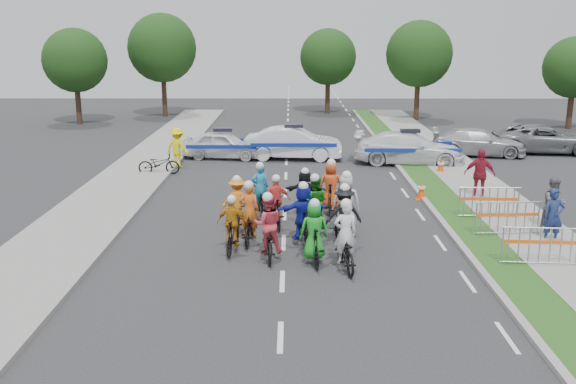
{
  "coord_description": "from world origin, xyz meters",
  "views": [
    {
      "loc": [
        0.2,
        -14.91,
        6.03
      ],
      "look_at": [
        0.12,
        4.76,
        1.1
      ],
      "focal_mm": 40.0,
      "sensor_mm": 36.0,
      "label": 1
    }
  ],
  "objects_px": {
    "rider_3": "(233,230)",
    "rider_4": "(344,222)",
    "police_car_1": "(294,143)",
    "spectator_0": "(553,216)",
    "rider_0": "(345,246)",
    "tree_3": "(162,48)",
    "rider_11": "(305,197)",
    "marshal_hiviz": "(178,148)",
    "rider_1": "(314,238)",
    "spectator_2": "(479,174)",
    "rider_10": "(238,208)",
    "police_car_0": "(223,145)",
    "rider_8": "(314,211)",
    "tree_0": "(75,61)",
    "rider_9": "(276,207)",
    "civilian_sedan": "(478,142)",
    "rider_5": "(303,218)",
    "barrier_2": "(489,204)",
    "cone_0": "(421,190)",
    "rider_7": "(346,210)",
    "police_car_2": "(409,148)",
    "cone_1": "(441,166)",
    "rider_12": "(260,197)",
    "rider_2": "(268,234)",
    "rider_6": "(249,222)",
    "rider_13": "(331,192)",
    "tree_1": "(419,54)",
    "parked_bike": "(159,164)",
    "tree_4": "(328,57)",
    "barrier_1": "(507,220)",
    "civilian_suv": "(545,139)",
    "barrier_0": "(540,248)",
    "spectator_1": "(554,205)"
  },
  "relations": [
    {
      "from": "police_car_1",
      "to": "spectator_0",
      "type": "distance_m",
      "value": 14.8
    },
    {
      "from": "rider_10",
      "to": "police_car_0",
      "type": "bearing_deg",
      "value": -84.92
    },
    {
      "from": "rider_12",
      "to": "tree_4",
      "type": "relative_size",
      "value": 0.3
    },
    {
      "from": "civilian_sedan",
      "to": "parked_bike",
      "type": "distance_m",
      "value": 15.73
    },
    {
      "from": "rider_11",
      "to": "tree_1",
      "type": "bearing_deg",
      "value": -98.43
    },
    {
      "from": "rider_0",
      "to": "spectator_1",
      "type": "xyz_separation_m",
      "value": [
        6.69,
        3.25,
        0.23
      ]
    },
    {
      "from": "rider_7",
      "to": "barrier_1",
      "type": "xyz_separation_m",
      "value": [
        4.82,
        -0.31,
        -0.21
      ]
    },
    {
      "from": "rider_9",
      "to": "rider_0",
      "type": "bearing_deg",
      "value": 108.17
    },
    {
      "from": "civilian_sedan",
      "to": "rider_5",
      "type": "bearing_deg",
      "value": 156.53
    },
    {
      "from": "rider_1",
      "to": "spectator_0",
      "type": "relative_size",
      "value": 1.12
    },
    {
      "from": "rider_9",
      "to": "civilian_suv",
      "type": "bearing_deg",
      "value": -144.95
    },
    {
      "from": "rider_11",
      "to": "rider_13",
      "type": "distance_m",
      "value": 1.15
    },
    {
      "from": "rider_12",
      "to": "police_car_1",
      "type": "bearing_deg",
      "value": -107.24
    },
    {
      "from": "rider_8",
      "to": "rider_13",
      "type": "distance_m",
      "value": 2.29
    },
    {
      "from": "rider_11",
      "to": "marshal_hiviz",
      "type": "distance_m",
      "value": 10.14
    },
    {
      "from": "rider_10",
      "to": "spectator_2",
      "type": "xyz_separation_m",
      "value": [
        8.6,
        3.66,
        0.27
      ]
    },
    {
      "from": "rider_13",
      "to": "marshal_hiviz",
      "type": "relative_size",
      "value": 1.06
    },
    {
      "from": "rider_9",
      "to": "cone_1",
      "type": "height_order",
      "value": "rider_9"
    },
    {
      "from": "rider_0",
      "to": "police_car_1",
      "type": "relative_size",
      "value": 0.42
    },
    {
      "from": "rider_0",
      "to": "tree_0",
      "type": "distance_m",
      "value": 31.5
    },
    {
      "from": "cone_1",
      "to": "tree_3",
      "type": "relative_size",
      "value": 0.1
    },
    {
      "from": "cone_0",
      "to": "rider_7",
      "type": "bearing_deg",
      "value": -126.9
    },
    {
      "from": "rider_1",
      "to": "parked_bike",
      "type": "bearing_deg",
      "value": -66.11
    },
    {
      "from": "barrier_0",
      "to": "spectator_0",
      "type": "bearing_deg",
      "value": 60.81
    },
    {
      "from": "barrier_1",
      "to": "tree_1",
      "type": "xyz_separation_m",
      "value": [
        2.3,
        26.47,
        3.98
      ]
    },
    {
      "from": "civilian_sedan",
      "to": "barrier_2",
      "type": "height_order",
      "value": "civilian_sedan"
    },
    {
      "from": "rider_8",
      "to": "spectator_2",
      "type": "height_order",
      "value": "spectator_2"
    },
    {
      "from": "rider_4",
      "to": "barrier_0",
      "type": "relative_size",
      "value": 0.98
    },
    {
      "from": "rider_11",
      "to": "rider_12",
      "type": "bearing_deg",
      "value": -10.24
    },
    {
      "from": "rider_8",
      "to": "tree_0",
      "type": "relative_size",
      "value": 0.3
    },
    {
      "from": "rider_8",
      "to": "tree_0",
      "type": "distance_m",
      "value": 28.51
    },
    {
      "from": "rider_0",
      "to": "tree_3",
      "type": "distance_m",
      "value": 33.16
    },
    {
      "from": "rider_7",
      "to": "police_car_2",
      "type": "relative_size",
      "value": 0.39
    },
    {
      "from": "rider_6",
      "to": "rider_9",
      "type": "relative_size",
      "value": 1.07
    },
    {
      "from": "rider_2",
      "to": "spectator_2",
      "type": "height_order",
      "value": "spectator_2"
    },
    {
      "from": "civilian_sedan",
      "to": "tree_3",
      "type": "bearing_deg",
      "value": 60.18
    },
    {
      "from": "rider_0",
      "to": "spectator_2",
      "type": "distance_m",
      "value": 9.08
    },
    {
      "from": "rider_7",
      "to": "rider_8",
      "type": "distance_m",
      "value": 0.96
    },
    {
      "from": "rider_2",
      "to": "parked_bike",
      "type": "xyz_separation_m",
      "value": [
        -5.1,
        10.63,
        -0.24
      ]
    },
    {
      "from": "rider_2",
      "to": "rider_5",
      "type": "bearing_deg",
      "value": -133.99
    },
    {
      "from": "rider_3",
      "to": "rider_4",
      "type": "distance_m",
      "value": 3.18
    },
    {
      "from": "tree_0",
      "to": "rider_4",
      "type": "bearing_deg",
      "value": -58.2
    },
    {
      "from": "rider_1",
      "to": "tree_1",
      "type": "bearing_deg",
      "value": -111.85
    },
    {
      "from": "spectator_0",
      "to": "spectator_2",
      "type": "xyz_separation_m",
      "value": [
        -0.73,
        5.02,
        0.13
      ]
    },
    {
      "from": "rider_4",
      "to": "spectator_2",
      "type": "bearing_deg",
      "value": -146.19
    },
    {
      "from": "spectator_2",
      "to": "police_car_2",
      "type": "bearing_deg",
      "value": 113.74
    },
    {
      "from": "rider_0",
      "to": "rider_8",
      "type": "relative_size",
      "value": 1.02
    },
    {
      "from": "spectator_2",
      "to": "marshal_hiviz",
      "type": "distance_m",
      "value": 13.42
    },
    {
      "from": "barrier_2",
      "to": "marshal_hiviz",
      "type": "bearing_deg",
      "value": 143.86
    },
    {
      "from": "civilian_sedan",
      "to": "tree_4",
      "type": "xyz_separation_m",
      "value": [
        -6.58,
        17.24,
        3.52
      ]
    }
  ]
}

